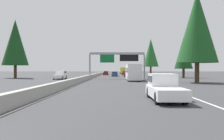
{
  "coord_description": "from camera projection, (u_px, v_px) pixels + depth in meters",
  "views": [
    {
      "loc": [
        -5.39,
        -5.59,
        2.2
      ],
      "look_at": [
        64.03,
        -4.47,
        1.93
      ],
      "focal_mm": 38.09,
      "sensor_mm": 36.0,
      "label": 1
    }
  ],
  "objects": [
    {
      "name": "ground_plane",
      "position": [
        96.0,
        77.0,
        65.48
      ],
      "size": [
        320.0,
        320.0,
        0.0
      ],
      "primitive_type": "plane",
      "color": "#38383A"
    },
    {
      "name": "median_barrier",
      "position": [
        99.0,
        74.0,
        85.48
      ],
      "size": [
        180.0,
        0.56,
        0.9
      ],
      "primitive_type": "cube",
      "color": "#9E9B93",
      "rests_on": "ground"
    },
    {
      "name": "shoulder_stripe_right",
      "position": [
        134.0,
        76.0,
        75.29
      ],
      "size": [
        160.0,
        0.16,
        0.01
      ],
      "primitive_type": "cube",
      "color": "silver",
      "rests_on": "ground"
    },
    {
      "name": "shoulder_stripe_median",
      "position": [
        99.0,
        76.0,
        75.47
      ],
      "size": [
        160.0,
        0.16,
        0.01
      ],
      "primitive_type": "cube",
      "color": "silver",
      "rests_on": "ground"
    },
    {
      "name": "sign_gantry_overhead",
      "position": [
        118.0,
        58.0,
        53.47
      ],
      "size": [
        0.5,
        12.68,
        5.97
      ],
      "color": "gray",
      "rests_on": "ground"
    },
    {
      "name": "pickup_near_right",
      "position": [
        164.0,
        87.0,
        16.97
      ],
      "size": [
        5.6,
        2.0,
        1.86
      ],
      "color": "white",
      "rests_on": "ground"
    },
    {
      "name": "bus_far_right",
      "position": [
        133.0,
        72.0,
        46.74
      ],
      "size": [
        11.5,
        2.55,
        3.1
      ],
      "color": "white",
      "rests_on": "ground"
    },
    {
      "name": "sedan_far_center",
      "position": [
        115.0,
        74.0,
        71.66
      ],
      "size": [
        4.4,
        1.8,
        1.47
      ],
      "color": "#1E4793",
      "rests_on": "ground"
    },
    {
      "name": "sedan_mid_left",
      "position": [
        106.0,
        73.0,
        87.42
      ],
      "size": [
        4.4,
        1.8,
        1.47
      ],
      "color": "maroon",
      "rests_on": "ground"
    },
    {
      "name": "sedan_mid_center",
      "position": [
        125.0,
        73.0,
        88.98
      ],
      "size": [
        4.4,
        1.8,
        1.47
      ],
      "color": "black",
      "rests_on": "ground"
    },
    {
      "name": "minivan_distant_b",
      "position": [
        127.0,
        73.0,
        68.11
      ],
      "size": [
        5.0,
        1.95,
        1.69
      ],
      "color": "maroon",
      "rests_on": "ground"
    },
    {
      "name": "box_truck_distant_a",
      "position": [
        123.0,
        70.0,
        115.91
      ],
      "size": [
        8.5,
        2.4,
        2.95
      ],
      "color": "gold",
      "rests_on": "ground"
    },
    {
      "name": "pickup_mid_right",
      "position": [
        122.0,
        71.0,
        127.6
      ],
      "size": [
        5.6,
        2.0,
        1.86
      ],
      "color": "#2D6B38",
      "rests_on": "ground"
    },
    {
      "name": "oncoming_near",
      "position": [
        60.0,
        75.0,
        52.07
      ],
      "size": [
        5.6,
        2.0,
        1.86
      ],
      "rotation": [
        0.0,
        0.0,
        3.14
      ],
      "color": "white",
      "rests_on": "ground"
    },
    {
      "name": "conifer_right_near",
      "position": [
        197.0,
        27.0,
        38.06
      ],
      "size": [
        6.47,
        6.47,
        14.71
      ],
      "color": "#4C3823",
      "rests_on": "ground"
    },
    {
      "name": "conifer_right_mid",
      "position": [
        184.0,
        53.0,
        60.03
      ],
      "size": [
        4.57,
        4.57,
        10.39
      ],
      "color": "#4C3823",
      "rests_on": "ground"
    },
    {
      "name": "conifer_right_far",
      "position": [
        151.0,
        53.0,
        98.18
      ],
      "size": [
        6.46,
        6.46,
        14.68
      ],
      "color": "#4C3823",
      "rests_on": "ground"
    },
    {
      "name": "conifer_left_near",
      "position": [
        15.0,
        43.0,
        57.86
      ],
      "size": [
        6.28,
        6.28,
        14.28
      ],
      "color": "#4C3823",
      "rests_on": "ground"
    }
  ]
}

